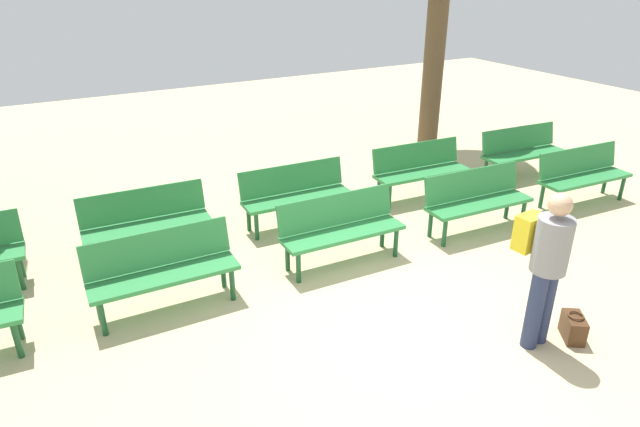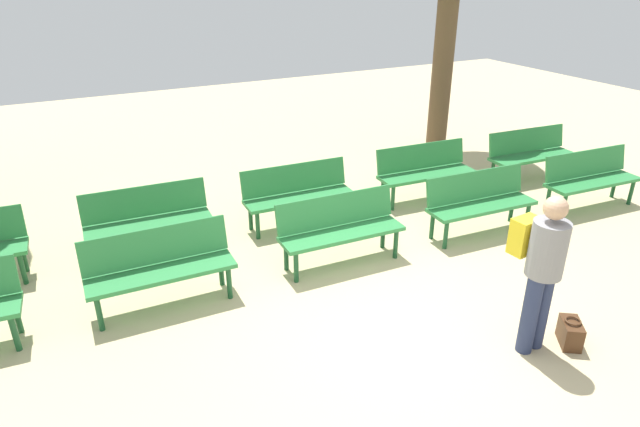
% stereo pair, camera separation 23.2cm
% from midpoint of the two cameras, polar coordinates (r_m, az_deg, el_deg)
% --- Properties ---
extents(ground_plane, '(25.96, 25.96, 0.00)m').
position_cam_midpoint_polar(ground_plane, '(6.01, 8.14, -11.70)').
color(ground_plane, '#CCB789').
extents(bench_r0_c1, '(1.61, 0.51, 0.87)m').
position_cam_midpoint_polar(bench_r0_c1, '(6.31, -17.05, -5.29)').
color(bench_r0_c1, '#2D8442').
rests_on(bench_r0_c1, ground_plane).
extents(bench_r0_c2, '(1.62, 0.53, 0.87)m').
position_cam_midpoint_polar(bench_r0_c2, '(6.94, 1.17, -1.26)').
color(bench_r0_c2, '#2D8442').
rests_on(bench_r0_c2, ground_plane).
extents(bench_r0_c3, '(1.62, 0.57, 0.87)m').
position_cam_midpoint_polar(bench_r0_c3, '(8.04, 15.10, 1.63)').
color(bench_r0_c3, '#2D8442').
rests_on(bench_r0_c3, ground_plane).
extents(bench_r0_c4, '(1.63, 0.58, 0.87)m').
position_cam_midpoint_polar(bench_r0_c4, '(9.56, 24.90, 3.86)').
color(bench_r0_c4, '#2D8442').
rests_on(bench_r0_c4, ground_plane).
extents(bench_r1_c1, '(1.62, 0.56, 0.87)m').
position_cam_midpoint_polar(bench_r1_c1, '(7.49, -18.44, -0.55)').
color(bench_r1_c1, '#2D8442').
rests_on(bench_r1_c1, ground_plane).
extents(bench_r1_c2, '(1.62, 0.55, 0.87)m').
position_cam_midpoint_polar(bench_r1_c2, '(7.96, -3.40, 2.26)').
color(bench_r1_c2, '#2D8442').
rests_on(bench_r1_c2, ground_plane).
extents(bench_r1_c3, '(1.63, 0.58, 0.87)m').
position_cam_midpoint_polar(bench_r1_c3, '(9.03, 9.56, 4.74)').
color(bench_r1_c3, '#2D8442').
rests_on(bench_r1_c3, ground_plane).
extents(bench_r1_c4, '(1.63, 0.59, 0.87)m').
position_cam_midpoint_polar(bench_r1_c4, '(10.39, 19.59, 6.30)').
color(bench_r1_c4, '#2D8442').
rests_on(bench_r1_c4, ground_plane).
extents(visitor_with_backpack, '(0.37, 0.55, 1.65)m').
position_cam_midpoint_polar(visitor_with_backpack, '(5.65, 21.23, -4.62)').
color(visitor_with_backpack, navy).
rests_on(visitor_with_backpack, ground_plane).
extents(handbag, '(0.33, 0.37, 0.29)m').
position_cam_midpoint_polar(handbag, '(6.26, 23.77, -10.73)').
color(handbag, '#4C2D19').
rests_on(handbag, ground_plane).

